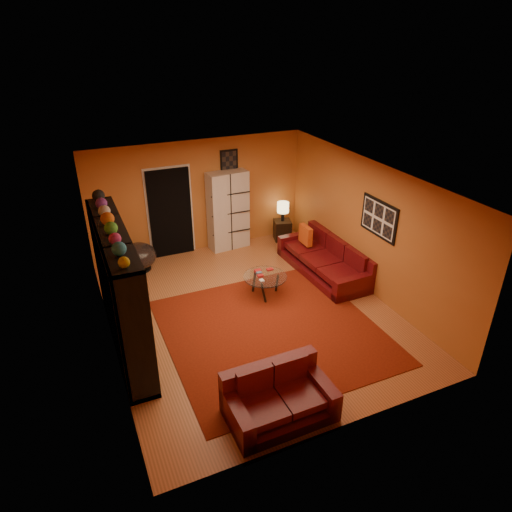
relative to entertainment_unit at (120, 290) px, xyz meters
name	(u,v)px	position (x,y,z in m)	size (l,w,h in m)	color
floor	(251,312)	(2.27, 0.00, -1.05)	(6.00, 6.00, 0.00)	#9A562F
ceiling	(250,178)	(2.27, 0.00, 1.55)	(6.00, 6.00, 0.00)	white
wall_back	(199,197)	(2.27, 3.00, 0.25)	(6.00, 6.00, 0.00)	#B86428
wall_front	(347,351)	(2.27, -3.00, 0.25)	(6.00, 6.00, 0.00)	#B86428
wall_left	(103,279)	(-0.23, 0.00, 0.25)	(6.00, 6.00, 0.00)	#B86428
wall_right	(368,227)	(4.78, 0.00, 0.25)	(6.00, 6.00, 0.00)	#B86428
rug	(272,331)	(2.38, -0.70, -1.04)	(3.60, 3.60, 0.01)	#5C160A
doorway	(170,213)	(1.57, 2.96, -0.03)	(0.95, 0.10, 2.04)	black
wall_art_right	(379,218)	(4.75, -0.30, 0.55)	(0.03, 1.00, 0.70)	black
wall_art_back	(229,161)	(3.02, 2.98, 1.00)	(0.42, 0.03, 0.52)	black
entertainment_unit	(120,290)	(0.00, 0.00, 0.00)	(0.45, 3.00, 2.10)	black
tv	(124,295)	(0.05, -0.07, -0.08)	(0.11, 0.86, 0.50)	black
sofa	(328,260)	(4.42, 0.78, -0.77)	(1.07, 2.45, 0.85)	#4B0A0F
loveseat	(277,396)	(1.63, -2.42, -0.76)	(1.45, 0.88, 0.85)	#4B0A0F
throw_pillow	(306,235)	(4.22, 1.44, -0.42)	(0.12, 0.42, 0.42)	#DF5218
coffee_table	(265,278)	(2.76, 0.43, -0.66)	(0.86, 0.86, 0.43)	silver
storage_cabinet	(228,211)	(2.90, 2.80, -0.12)	(0.93, 0.41, 1.86)	silver
bowl_chair	(139,256)	(0.70, 2.50, -0.72)	(0.76, 0.76, 0.61)	black
side_table	(282,230)	(4.26, 2.65, -0.80)	(0.40, 0.40, 0.50)	black
table_lamp	(283,208)	(4.26, 2.65, -0.21)	(0.29, 0.29, 0.48)	black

